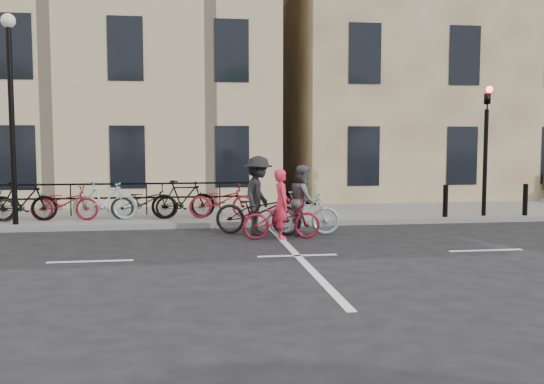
{
  "coord_description": "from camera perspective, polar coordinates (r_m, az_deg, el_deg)",
  "views": [
    {
      "loc": [
        -2.19,
        -11.71,
        2.32
      ],
      "look_at": [
        -0.21,
        2.09,
        1.1
      ],
      "focal_mm": 40.0,
      "sensor_mm": 36.0,
      "label": 1
    }
  ],
  "objects": [
    {
      "name": "ground",
      "position": [
        12.13,
        2.4,
        -6.02
      ],
      "size": [
        120.0,
        120.0,
        0.0
      ],
      "primitive_type": "plane",
      "color": "black",
      "rests_on": "ground"
    },
    {
      "name": "sidewalk",
      "position": [
        17.94,
        -13.91,
        -2.33
      ],
      "size": [
        46.0,
        4.0,
        0.15
      ],
      "primitive_type": "cube",
      "color": "slate",
      "rests_on": "ground"
    },
    {
      "name": "building_east",
      "position": [
        27.39,
        16.45,
        12.84
      ],
      "size": [
        14.0,
        10.0,
        12.0
      ],
      "primitive_type": "cube",
      "color": "#997C5C",
      "rests_on": "sidewalk"
    },
    {
      "name": "building_west",
      "position": [
        25.78,
        -23.89,
        10.88
      ],
      "size": [
        20.0,
        10.0,
        10.0
      ],
      "primitive_type": "cube",
      "color": "tan",
      "rests_on": "sidewalk"
    },
    {
      "name": "traffic_light",
      "position": [
        18.11,
        19.51,
        5.14
      ],
      "size": [
        0.18,
        0.3,
        3.9
      ],
      "color": "black",
      "rests_on": "sidewalk"
    },
    {
      "name": "lamp_post",
      "position": [
        16.71,
        -23.37,
        8.61
      ],
      "size": [
        0.36,
        0.36,
        5.28
      ],
      "color": "black",
      "rests_on": "sidewalk"
    },
    {
      "name": "bollard_east",
      "position": [
        17.59,
        16.01,
        -0.8
      ],
      "size": [
        0.14,
        0.14,
        0.9
      ],
      "primitive_type": "cylinder",
      "color": "black",
      "rests_on": "sidewalk"
    },
    {
      "name": "bollard_west",
      "position": [
        18.7,
        22.73,
        -0.67
      ],
      "size": [
        0.14,
        0.14,
        0.9
      ],
      "primitive_type": "cylinder",
      "color": "black",
      "rests_on": "sidewalk"
    },
    {
      "name": "parked_bikes",
      "position": [
        16.97,
        -15.44,
        -0.85
      ],
      "size": [
        8.3,
        1.23,
        1.05
      ],
      "color": "black",
      "rests_on": "sidewalk"
    },
    {
      "name": "cyclist_pink",
      "position": [
        14.07,
        0.91,
        -2.17
      ],
      "size": [
        1.84,
        0.68,
        1.63
      ],
      "rotation": [
        0.0,
        0.0,
        1.6
      ],
      "color": "maroon",
      "rests_on": "ground"
    },
    {
      "name": "cyclist_grey",
      "position": [
        14.72,
        2.98,
        -1.37
      ],
      "size": [
        1.82,
        0.93,
        1.7
      ],
      "rotation": [
        0.0,
        0.0,
        1.38
      ],
      "color": "#8EB5BA",
      "rests_on": "ground"
    },
    {
      "name": "cyclist_dark",
      "position": [
        14.69,
        -1.31,
        -1.12
      ],
      "size": [
        2.28,
        1.49,
        1.92
      ],
      "rotation": [
        0.0,
        0.0,
        1.19
      ],
      "color": "black",
      "rests_on": "ground"
    }
  ]
}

